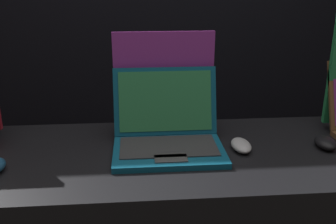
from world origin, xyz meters
TOP-DOWN VIEW (x-y plane):
  - laptop_middle at (-0.01, 0.35)m, footprint 0.38×0.33m
  - mouse_middle at (0.25, 0.30)m, footprint 0.07×0.12m
  - promo_stand_middle at (-0.01, 0.52)m, footprint 0.38×0.07m
  - mouse_back at (0.55, 0.29)m, footprint 0.07×0.11m

SIDE VIEW (x-z plane):
  - mouse_middle at x=0.25m, z-range 0.92..0.95m
  - mouse_back at x=0.55m, z-range 0.92..0.96m
  - laptop_middle at x=-0.01m, z-range 0.85..1.11m
  - promo_stand_middle at x=-0.01m, z-range 0.91..1.30m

